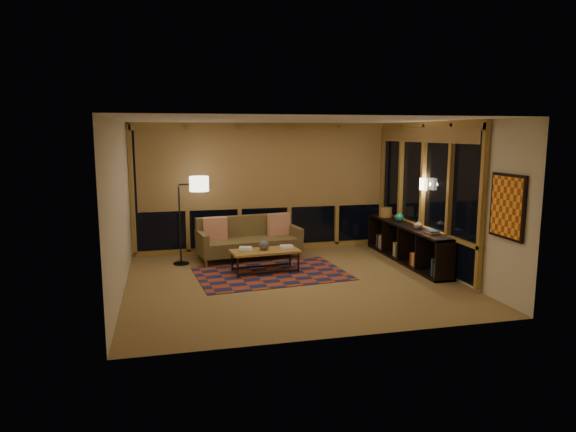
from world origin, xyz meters
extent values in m
cube|color=olive|center=(0.00, 0.00, 0.00)|extent=(5.50, 5.00, 0.01)
cube|color=white|center=(0.00, 0.00, 2.70)|extent=(5.50, 5.00, 0.01)
cube|color=beige|center=(0.00, 2.50, 1.35)|extent=(5.50, 0.01, 2.70)
cube|color=beige|center=(0.00, -2.50, 1.35)|extent=(5.50, 0.01, 2.70)
cube|color=beige|center=(-2.75, 0.00, 1.35)|extent=(0.01, 5.00, 2.70)
cube|color=beige|center=(2.75, 0.00, 1.35)|extent=(0.01, 5.00, 2.70)
cube|color=#94381F|center=(-0.26, 0.53, 0.01)|extent=(2.77, 1.99, 0.01)
sphere|color=black|center=(-0.35, 0.70, 0.50)|extent=(0.20, 0.20, 0.19)
cylinder|color=#A67E3E|center=(2.47, 1.75, 0.83)|extent=(0.29, 0.29, 0.20)
sphere|color=#177766|center=(2.49, 1.13, 0.82)|extent=(0.21, 0.21, 0.18)
imported|color=tan|center=(2.49, 0.33, 0.82)|extent=(0.18, 0.18, 0.17)
camera|label=1|loc=(-2.06, -8.18, 2.50)|focal=32.00mm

